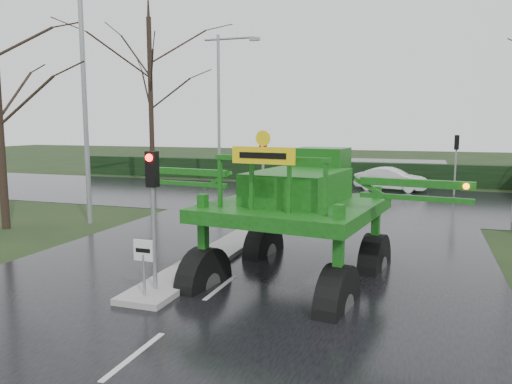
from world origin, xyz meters
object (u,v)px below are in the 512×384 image
(keep_left_sign, at_px, (144,258))
(white_sedan, at_px, (390,191))
(traffic_signal_near, at_px, (153,191))
(street_light_left_near, at_px, (90,78))
(crop_sprayer, at_px, (208,194))
(traffic_signal_mid, at_px, (263,164))
(street_light_left_far, at_px, (223,96))
(traffic_signal_far, at_px, (456,151))

(keep_left_sign, xyz_separation_m, white_sedan, (4.13, 22.19, -1.06))
(traffic_signal_near, bearing_deg, street_light_left_near, 134.53)
(keep_left_sign, height_order, street_light_left_near, street_light_left_near)
(street_light_left_near, bearing_deg, crop_sprayer, -36.37)
(traffic_signal_mid, bearing_deg, keep_left_sign, -90.00)
(street_light_left_near, bearing_deg, street_light_left_far, 90.00)
(street_light_left_far, bearing_deg, street_light_left_near, -90.00)
(traffic_signal_mid, xyz_separation_m, white_sedan, (4.13, 13.20, -2.59))
(street_light_left_near, distance_m, white_sedan, 19.31)
(keep_left_sign, distance_m, traffic_signal_mid, 9.12)
(white_sedan, bearing_deg, street_light_left_far, 103.10)
(keep_left_sign, xyz_separation_m, traffic_signal_far, (7.80, 21.51, 1.53))
(crop_sprayer, height_order, white_sedan, crop_sprayer)
(street_light_left_far, bearing_deg, traffic_signal_mid, -61.14)
(traffic_signal_mid, height_order, street_light_left_near, street_light_left_near)
(traffic_signal_far, distance_m, street_light_left_near, 20.58)
(keep_left_sign, xyz_separation_m, traffic_signal_near, (0.00, 0.49, 1.53))
(keep_left_sign, bearing_deg, traffic_signal_near, 90.00)
(traffic_signal_mid, relative_size, crop_sprayer, 0.40)
(white_sedan, bearing_deg, traffic_signal_near, 178.77)
(white_sedan, bearing_deg, traffic_signal_far, -90.92)
(traffic_signal_mid, xyz_separation_m, traffic_signal_far, (7.80, 12.52, 0.00))
(traffic_signal_near, relative_size, street_light_left_far, 0.35)
(crop_sprayer, bearing_deg, traffic_signal_far, 78.25)
(keep_left_sign, relative_size, street_light_left_far, 0.14)
(traffic_signal_mid, relative_size, white_sedan, 0.81)
(traffic_signal_mid, height_order, white_sedan, traffic_signal_mid)
(traffic_signal_mid, xyz_separation_m, crop_sprayer, (0.83, -7.18, -0.22))
(traffic_signal_far, height_order, street_light_left_far, street_light_left_far)
(keep_left_sign, xyz_separation_m, street_light_left_far, (-6.89, 21.50, 4.93))
(street_light_left_far, bearing_deg, keep_left_sign, -72.22)
(street_light_left_far, bearing_deg, white_sedan, 3.57)
(keep_left_sign, bearing_deg, traffic_signal_mid, 90.00)
(keep_left_sign, xyz_separation_m, street_light_left_near, (-6.89, 7.50, 4.93))
(crop_sprayer, relative_size, white_sedan, 2.06)
(traffic_signal_near, xyz_separation_m, traffic_signal_mid, (0.00, 8.50, 0.00))
(white_sedan, bearing_deg, keep_left_sign, 179.00)
(traffic_signal_far, distance_m, white_sedan, 4.55)
(street_light_left_near, bearing_deg, white_sedan, 53.11)
(street_light_left_far, bearing_deg, traffic_signal_near, -71.83)
(traffic_signal_mid, xyz_separation_m, street_light_left_far, (-6.89, 12.51, 3.40))
(traffic_signal_far, bearing_deg, crop_sprayer, 70.52)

